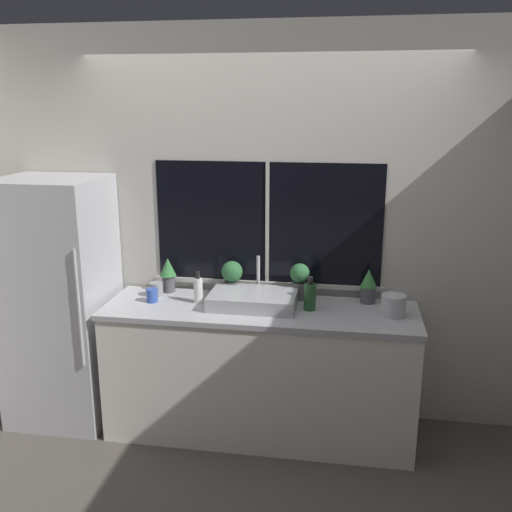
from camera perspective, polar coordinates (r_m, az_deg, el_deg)
name	(u,v)px	position (r m, az deg, el deg)	size (l,w,h in m)	color
ground_plane	(252,456)	(3.87, -0.36, -19.33)	(14.00, 14.00, 0.00)	#4C4742
wall_back	(268,228)	(3.94, 1.22, 2.78)	(8.00, 0.09, 2.70)	#BCB7AD
wall_left	(55,201)	(5.38, -19.43, 5.25)	(0.06, 7.00, 2.70)	#BCB7AD
counter	(260,371)	(3.90, 0.37, -11.42)	(2.04, 0.62, 0.90)	white
refrigerator	(60,301)	(4.19, -19.03, -4.31)	(0.68, 0.65, 1.72)	#B7B7BC
sink	(253,299)	(3.75, -0.29, -4.33)	(0.56, 0.42, 0.28)	#ADADB2
potted_plant_far_left	(168,273)	(4.04, -8.78, -1.70)	(0.11, 0.11, 0.24)	#4C4C51
potted_plant_center_left	(232,276)	(3.93, -2.40, -2.03)	(0.15, 0.15, 0.24)	#4C4C51
potted_plant_center_right	(300,280)	(3.86, 4.40, -2.39)	(0.13, 0.13, 0.25)	#4C4C51
potted_plant_far_right	(368,285)	(3.86, 11.18, -2.89)	(0.11, 0.11, 0.23)	#4C4C51
soap_bottle	(198,290)	(3.81, -5.81, -3.37)	(0.06, 0.06, 0.21)	white
bottle_tall	(310,296)	(3.68, 5.41, -4.01)	(0.08, 0.08, 0.22)	#235128
mug_blue	(152,295)	(3.88, -10.36, -3.90)	(0.08, 0.08, 0.09)	#3351AD
mug_grey	(156,289)	(3.99, -9.94, -3.30)	(0.09, 0.09, 0.10)	gray
kettle	(393,304)	(3.67, 13.57, -4.73)	(0.16, 0.16, 0.15)	#B2B2B7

